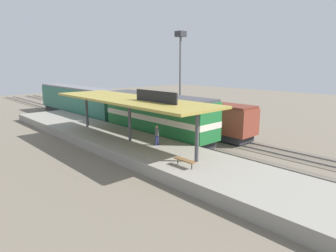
# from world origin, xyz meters

# --- Properties ---
(ground_plane) EXTENTS (120.00, 120.00, 0.00)m
(ground_plane) POSITION_xyz_m (2.00, 0.00, 0.00)
(ground_plane) COLOR #706656
(track_near) EXTENTS (3.20, 110.00, 0.16)m
(track_near) POSITION_xyz_m (0.00, 0.00, 0.03)
(track_near) COLOR #5F5649
(track_near) RESTS_ON ground
(track_far) EXTENTS (3.20, 110.00, 0.16)m
(track_far) POSITION_xyz_m (4.60, 0.00, 0.03)
(track_far) COLOR #5F5649
(track_far) RESTS_ON ground
(platform) EXTENTS (6.00, 44.00, 0.90)m
(platform) POSITION_xyz_m (-4.60, 0.00, 0.45)
(platform) COLOR gray
(platform) RESTS_ON ground
(station_canopy) EXTENTS (5.20, 18.00, 4.70)m
(station_canopy) POSITION_xyz_m (-4.60, -0.09, 4.53)
(station_canopy) COLOR #47474C
(station_canopy) RESTS_ON platform
(platform_bench) EXTENTS (0.44, 1.70, 0.50)m
(platform_bench) POSITION_xyz_m (-6.00, -8.19, 1.34)
(platform_bench) COLOR #333338
(platform_bench) RESTS_ON platform
(locomotive) EXTENTS (2.93, 14.43, 4.44)m
(locomotive) POSITION_xyz_m (0.00, 1.66, 2.41)
(locomotive) COLOR #28282D
(locomotive) RESTS_ON track_near
(passenger_carriage_single) EXTENTS (2.90, 20.00, 4.24)m
(passenger_carriage_single) POSITION_xyz_m (0.00, 19.66, 2.31)
(passenger_carriage_single) COLOR #28282D
(passenger_carriage_single) RESTS_ON track_near
(freight_car) EXTENTS (2.80, 12.00, 3.54)m
(freight_car) POSITION_xyz_m (4.60, -0.67, 1.97)
(freight_car) COLOR #28282D
(freight_car) RESTS_ON track_far
(light_mast) EXTENTS (1.10, 1.10, 11.70)m
(light_mast) POSITION_xyz_m (7.80, 6.07, 8.40)
(light_mast) COLOR slate
(light_mast) RESTS_ON ground
(person_waiting) EXTENTS (0.34, 0.34, 1.71)m
(person_waiting) POSITION_xyz_m (-3.88, -2.86, 1.85)
(person_waiting) COLOR navy
(person_waiting) RESTS_ON platform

